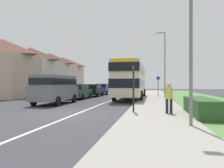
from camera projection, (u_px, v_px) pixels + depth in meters
ground_plane at (76, 114)px, 11.04m from camera, size 120.00×120.00×0.00m
lane_marking_centre at (108, 102)px, 18.90m from camera, size 0.14×60.00×0.01m
pavement_near_side at (155, 104)px, 16.13m from camera, size 3.20×68.00×0.12m
grass_verge_seaward at (215, 105)px, 15.32m from camera, size 6.00×68.00×0.08m
roadside_hedge at (201, 108)px, 10.11m from camera, size 1.10×3.97×0.90m
double_decker_bus at (131, 79)px, 22.36m from camera, size 2.80×11.51×3.70m
parked_van_grey at (56, 87)px, 16.73m from camera, size 2.11×5.13×2.27m
parked_car_dark_green at (79, 91)px, 22.24m from camera, size 1.88×4.17×1.59m
parked_car_black at (93, 90)px, 26.89m from camera, size 1.97×4.17×1.57m
parked_car_blue at (103, 89)px, 32.09m from camera, size 1.90×4.49×1.64m
pedestrian_at_stop at (169, 96)px, 10.50m from camera, size 0.34×0.34×1.67m
bus_stop_sign at (133, 85)px, 10.99m from camera, size 0.09×0.52×2.60m
cycle_route_sign at (158, 85)px, 24.84m from camera, size 0.44×0.08×2.52m
street_lamp_near at (188, 11)px, 7.47m from camera, size 1.14×0.20×7.30m
street_lamp_mid at (164, 60)px, 22.94m from camera, size 1.14×0.20×7.28m
house_terrace_far_side at (40, 72)px, 32.32m from camera, size 6.57×22.29×6.79m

